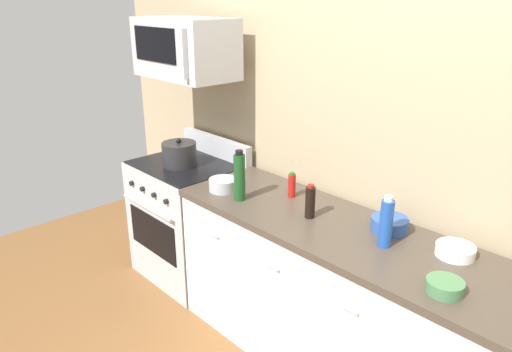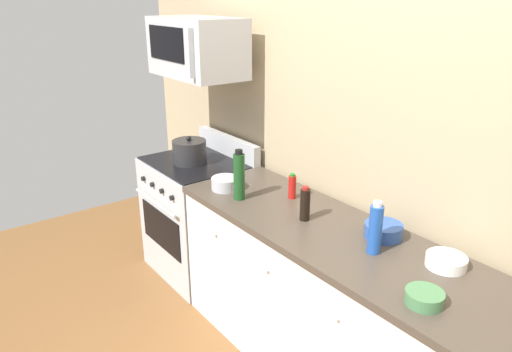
% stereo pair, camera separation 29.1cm
% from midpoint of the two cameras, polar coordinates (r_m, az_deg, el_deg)
% --- Properties ---
extents(back_wall, '(5.30, 0.10, 2.70)m').
position_cam_midpoint_polar(back_wall, '(2.73, 13.73, 4.33)').
color(back_wall, tan).
rests_on(back_wall, ground_plane).
extents(counter_unit, '(2.21, 0.66, 0.92)m').
position_cam_midpoint_polar(counter_unit, '(2.82, 7.34, -14.95)').
color(counter_unit, silver).
rests_on(counter_unit, ground_plane).
extents(range_oven, '(0.76, 0.69, 1.07)m').
position_cam_midpoint_polar(range_oven, '(3.78, -10.16, -5.07)').
color(range_oven, '#B7BABF').
rests_on(range_oven, ground_plane).
extents(microwave, '(0.74, 0.44, 0.40)m').
position_cam_midpoint_polar(microwave, '(3.45, -10.90, 14.69)').
color(microwave, '#B7BABF').
extents(bottle_wine_green, '(0.07, 0.07, 0.31)m').
position_cam_midpoint_polar(bottle_wine_green, '(2.89, -4.86, -0.12)').
color(bottle_wine_green, '#19471E').
rests_on(bottle_wine_green, countertop_slab).
extents(bottle_soy_sauce_dark, '(0.06, 0.06, 0.20)m').
position_cam_midpoint_polar(bottle_soy_sauce_dark, '(2.67, 3.36, -3.15)').
color(bottle_soy_sauce_dark, black).
rests_on(bottle_soy_sauce_dark, countertop_slab).
extents(bottle_hot_sauce_red, '(0.05, 0.05, 0.16)m').
position_cam_midpoint_polar(bottle_hot_sauce_red, '(2.95, 1.47, -1.15)').
color(bottle_hot_sauce_red, '#B21914').
rests_on(bottle_hot_sauce_red, countertop_slab).
extents(bottle_soda_blue, '(0.07, 0.07, 0.27)m').
position_cam_midpoint_polar(bottle_soda_blue, '(2.40, 11.82, -5.55)').
color(bottle_soda_blue, '#1E4CA5').
rests_on(bottle_soda_blue, countertop_slab).
extents(bowl_steel_prep, '(0.18, 0.18, 0.08)m').
position_cam_midpoint_polar(bowl_steel_prep, '(3.07, -6.64, -1.04)').
color(bowl_steel_prep, '#B2B5BA').
rests_on(bowl_steel_prep, countertop_slab).
extents(bowl_green_glaze, '(0.16, 0.16, 0.06)m').
position_cam_midpoint_polar(bowl_green_glaze, '(2.16, 17.90, -12.44)').
color(bowl_green_glaze, '#477A4C').
rests_on(bowl_green_glaze, countertop_slab).
extents(bowl_white_ceramic, '(0.18, 0.18, 0.05)m').
position_cam_midpoint_polar(bowl_white_ceramic, '(2.45, 19.48, -8.39)').
color(bowl_white_ceramic, white).
rests_on(bowl_white_ceramic, countertop_slab).
extents(bowl_blue_mixing, '(0.20, 0.20, 0.07)m').
position_cam_midpoint_polar(bowl_blue_mixing, '(2.61, 12.52, -5.63)').
color(bowl_blue_mixing, '#2D519E').
rests_on(bowl_blue_mixing, countertop_slab).
extents(stockpot, '(0.25, 0.25, 0.20)m').
position_cam_midpoint_polar(stockpot, '(3.55, -11.42, 2.54)').
color(stockpot, '#262628').
rests_on(stockpot, range_oven).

